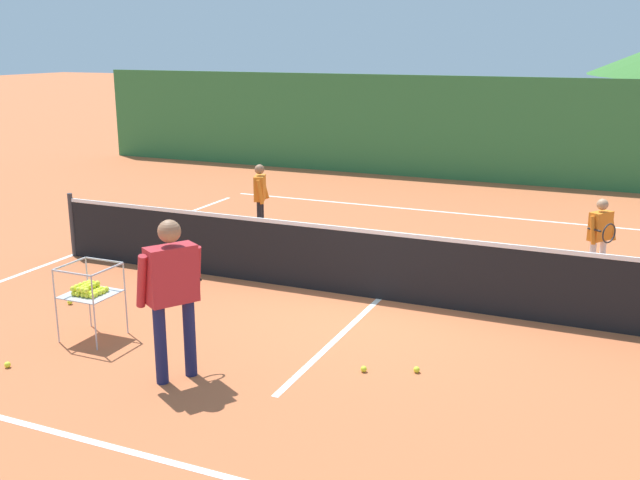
{
  "coord_description": "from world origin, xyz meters",
  "views": [
    {
      "loc": [
        3.09,
        -9.1,
        3.42
      ],
      "look_at": [
        -0.73,
        -0.35,
        0.85
      ],
      "focal_mm": 41.42,
      "sensor_mm": 36.0,
      "label": 1
    }
  ],
  "objects_px": {
    "tennis_ball_3": "(70,302)",
    "tennis_ball_5": "(364,369)",
    "instructor": "(172,285)",
    "tennis_net": "(380,264)",
    "tennis_ball_6": "(7,365)",
    "tennis_ball_0": "(417,370)",
    "student_1": "(600,232)",
    "student_0": "(260,193)",
    "ball_cart": "(89,290)"
  },
  "relations": [
    {
      "from": "tennis_ball_3",
      "to": "student_1",
      "type": "bearing_deg",
      "value": 31.85
    },
    {
      "from": "tennis_net",
      "to": "tennis_ball_6",
      "type": "distance_m",
      "value": 4.77
    },
    {
      "from": "student_0",
      "to": "ball_cart",
      "type": "height_order",
      "value": "student_0"
    },
    {
      "from": "tennis_net",
      "to": "student_0",
      "type": "xyz_separation_m",
      "value": [
        -3.16,
        2.49,
        0.28
      ]
    },
    {
      "from": "tennis_ball_3",
      "to": "tennis_ball_6",
      "type": "height_order",
      "value": "same"
    },
    {
      "from": "student_0",
      "to": "tennis_ball_0",
      "type": "height_order",
      "value": "student_0"
    },
    {
      "from": "tennis_net",
      "to": "instructor",
      "type": "distance_m",
      "value": 3.43
    },
    {
      "from": "instructor",
      "to": "student_1",
      "type": "relative_size",
      "value": 1.4
    },
    {
      "from": "tennis_net",
      "to": "tennis_ball_6",
      "type": "relative_size",
      "value": 157.54
    },
    {
      "from": "ball_cart",
      "to": "tennis_ball_5",
      "type": "distance_m",
      "value": 3.37
    },
    {
      "from": "student_0",
      "to": "student_1",
      "type": "bearing_deg",
      "value": -3.74
    },
    {
      "from": "tennis_net",
      "to": "tennis_ball_6",
      "type": "height_order",
      "value": "tennis_net"
    },
    {
      "from": "tennis_ball_6",
      "to": "tennis_ball_3",
      "type": "bearing_deg",
      "value": 112.97
    },
    {
      "from": "tennis_ball_0",
      "to": "instructor",
      "type": "bearing_deg",
      "value": -153.32
    },
    {
      "from": "tennis_ball_5",
      "to": "tennis_net",
      "type": "bearing_deg",
      "value": 105.15
    },
    {
      "from": "student_1",
      "to": "tennis_ball_6",
      "type": "height_order",
      "value": "student_1"
    },
    {
      "from": "tennis_net",
      "to": "student_1",
      "type": "xyz_separation_m",
      "value": [
        2.67,
        2.11,
        0.24
      ]
    },
    {
      "from": "student_1",
      "to": "tennis_ball_3",
      "type": "distance_m",
      "value": 7.58
    },
    {
      "from": "student_1",
      "to": "tennis_ball_3",
      "type": "xyz_separation_m",
      "value": [
        -6.41,
        -3.99,
        -0.7
      ]
    },
    {
      "from": "student_1",
      "to": "tennis_ball_5",
      "type": "bearing_deg",
      "value": -115.17
    },
    {
      "from": "tennis_ball_0",
      "to": "tennis_ball_3",
      "type": "height_order",
      "value": "same"
    },
    {
      "from": "tennis_net",
      "to": "tennis_ball_6",
      "type": "xyz_separation_m",
      "value": [
        -2.97,
        -3.71,
        -0.47
      ]
    },
    {
      "from": "tennis_ball_3",
      "to": "tennis_ball_5",
      "type": "xyz_separation_m",
      "value": [
        4.36,
        -0.39,
        0.0
      ]
    },
    {
      "from": "instructor",
      "to": "tennis_ball_3",
      "type": "relative_size",
      "value": 25.23
    },
    {
      "from": "tennis_ball_3",
      "to": "tennis_ball_6",
      "type": "bearing_deg",
      "value": -67.03
    },
    {
      "from": "tennis_net",
      "to": "instructor",
      "type": "xyz_separation_m",
      "value": [
        -1.13,
        -3.19,
        0.53
      ]
    },
    {
      "from": "instructor",
      "to": "tennis_ball_5",
      "type": "relative_size",
      "value": 25.23
    },
    {
      "from": "instructor",
      "to": "tennis_ball_6",
      "type": "relative_size",
      "value": 25.23
    },
    {
      "from": "instructor",
      "to": "tennis_ball_0",
      "type": "distance_m",
      "value": 2.73
    },
    {
      "from": "student_1",
      "to": "tennis_ball_6",
      "type": "distance_m",
      "value": 8.13
    },
    {
      "from": "tennis_net",
      "to": "tennis_ball_0",
      "type": "height_order",
      "value": "tennis_net"
    },
    {
      "from": "tennis_ball_5",
      "to": "tennis_ball_6",
      "type": "relative_size",
      "value": 1.0
    },
    {
      "from": "ball_cart",
      "to": "tennis_ball_3",
      "type": "xyz_separation_m",
      "value": [
        -1.06,
        0.79,
        -0.56
      ]
    },
    {
      "from": "tennis_net",
      "to": "tennis_ball_3",
      "type": "height_order",
      "value": "tennis_net"
    },
    {
      "from": "instructor",
      "to": "student_1",
      "type": "xyz_separation_m",
      "value": [
        3.8,
        5.3,
        -0.29
      ]
    },
    {
      "from": "student_0",
      "to": "tennis_ball_5",
      "type": "xyz_separation_m",
      "value": [
        3.78,
        -4.75,
        -0.74
      ]
    },
    {
      "from": "tennis_ball_5",
      "to": "tennis_ball_6",
      "type": "distance_m",
      "value": 3.86
    },
    {
      "from": "instructor",
      "to": "student_0",
      "type": "relative_size",
      "value": 1.33
    },
    {
      "from": "tennis_ball_5",
      "to": "tennis_ball_3",
      "type": "bearing_deg",
      "value": 174.92
    },
    {
      "from": "tennis_net",
      "to": "tennis_ball_0",
      "type": "relative_size",
      "value": 157.54
    },
    {
      "from": "tennis_ball_3",
      "to": "tennis_ball_5",
      "type": "bearing_deg",
      "value": -5.08
    },
    {
      "from": "student_1",
      "to": "tennis_ball_3",
      "type": "height_order",
      "value": "student_1"
    },
    {
      "from": "student_0",
      "to": "student_1",
      "type": "relative_size",
      "value": 1.06
    },
    {
      "from": "tennis_ball_0",
      "to": "tennis_ball_6",
      "type": "relative_size",
      "value": 1.0
    },
    {
      "from": "tennis_ball_6",
      "to": "student_0",
      "type": "bearing_deg",
      "value": 91.81
    },
    {
      "from": "student_0",
      "to": "tennis_net",
      "type": "bearing_deg",
      "value": -38.23
    },
    {
      "from": "instructor",
      "to": "student_0",
      "type": "height_order",
      "value": "instructor"
    },
    {
      "from": "tennis_net",
      "to": "tennis_ball_3",
      "type": "xyz_separation_m",
      "value": [
        -3.75,
        -1.87,
        -0.47
      ]
    },
    {
      "from": "instructor",
      "to": "tennis_ball_5",
      "type": "distance_m",
      "value": 2.21
    },
    {
      "from": "instructor",
      "to": "tennis_ball_6",
      "type": "xyz_separation_m",
      "value": [
        -1.84,
        -0.52,
        -1.0
      ]
    }
  ]
}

